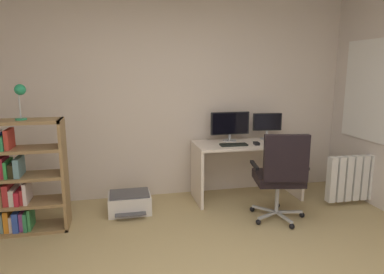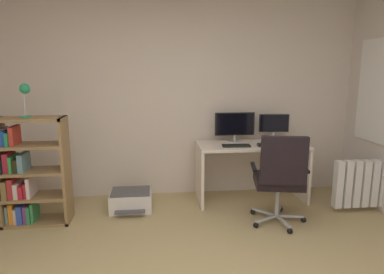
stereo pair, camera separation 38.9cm
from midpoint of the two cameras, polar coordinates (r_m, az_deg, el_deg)
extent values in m
cube|color=beige|center=(4.51, -0.83, 7.21)|extent=(4.89, 0.10, 2.72)
cube|color=#F1E1D0|center=(4.41, 12.53, -1.37)|extent=(1.38, 0.60, 0.04)
cube|color=#F1E1D0|center=(4.34, 3.86, -6.46)|extent=(0.04, 0.58, 0.71)
cube|color=#F1E1D0|center=(4.76, 20.04, -5.53)|extent=(0.04, 0.58, 0.71)
cylinder|color=#B2B5B7|center=(4.49, 9.60, -0.72)|extent=(0.18, 0.18, 0.01)
cylinder|color=#B2B5B7|center=(4.48, 9.62, -0.09)|extent=(0.03, 0.03, 0.09)
cube|color=black|center=(4.45, 9.70, 2.18)|extent=(0.52, 0.04, 0.30)
cube|color=black|center=(4.43, 9.78, 2.13)|extent=(0.48, 0.01, 0.27)
cylinder|color=#B2B5B7|center=(4.66, 15.84, -0.55)|extent=(0.18, 0.18, 0.01)
cylinder|color=#B2B5B7|center=(4.65, 15.88, 0.25)|extent=(0.03, 0.03, 0.12)
cube|color=black|center=(4.62, 15.99, 2.26)|extent=(0.39, 0.08, 0.23)
cube|color=black|center=(4.60, 16.06, 2.22)|extent=(0.36, 0.05, 0.21)
cube|color=black|center=(4.21, 10.10, -1.48)|extent=(0.35, 0.14, 0.02)
cube|color=black|center=(4.29, 13.96, -1.31)|extent=(0.07, 0.10, 0.03)
cube|color=#B7BABC|center=(4.08, 18.89, -12.52)|extent=(0.30, 0.09, 0.02)
sphere|color=black|center=(4.14, 20.92, -12.94)|extent=(0.06, 0.06, 0.06)
cube|color=#B7BABC|center=(4.19, 17.01, -11.80)|extent=(0.17, 0.28, 0.02)
sphere|color=black|center=(4.34, 17.19, -11.54)|extent=(0.06, 0.06, 0.06)
cube|color=#B7BABC|center=(4.10, 14.83, -12.15)|extent=(0.23, 0.24, 0.02)
sphere|color=black|center=(4.18, 12.92, -12.21)|extent=(0.06, 0.06, 0.06)
cube|color=#B7BABC|center=(3.95, 15.28, -13.15)|extent=(0.29, 0.15, 0.02)
sphere|color=black|center=(3.86, 13.67, -14.27)|extent=(0.06, 0.06, 0.06)
cube|color=#B7BABC|center=(3.93, 17.90, -13.39)|extent=(0.07, 0.30, 0.02)
sphere|color=black|center=(3.83, 19.05, -14.78)|extent=(0.06, 0.06, 0.06)
cylinder|color=#B7BABC|center=(3.98, 16.93, -10.22)|extent=(0.04, 0.04, 0.36)
cube|color=black|center=(3.91, 17.12, -7.08)|extent=(0.58, 0.55, 0.10)
cube|color=black|center=(3.58, 18.27, -3.84)|extent=(0.47, 0.16, 0.50)
cube|color=black|center=(3.81, 13.24, -4.97)|extent=(0.10, 0.32, 0.03)
cube|color=black|center=(3.93, 21.13, -4.94)|extent=(0.10, 0.32, 0.03)
cube|color=olive|center=(4.09, -27.02, -5.37)|extent=(0.03, 0.32, 1.18)
cube|color=olive|center=(3.91, -17.74, -5.41)|extent=(0.03, 0.32, 1.18)
cube|color=olive|center=(3.87, -23.12, 2.79)|extent=(0.70, 0.32, 0.03)
cube|color=olive|center=(4.18, -21.89, -12.99)|extent=(0.70, 0.32, 0.03)
cube|color=olive|center=(4.07, -22.18, -9.28)|extent=(0.64, 0.32, 0.03)
cube|color=olive|center=(3.99, -22.49, -5.40)|extent=(0.64, 0.32, 0.03)
cube|color=olive|center=(3.92, -22.80, -1.37)|extent=(0.64, 0.32, 0.03)
cube|color=gray|center=(4.22, -25.92, -11.33)|extent=(0.03, 0.24, 0.20)
cube|color=orange|center=(4.20, -25.35, -11.22)|extent=(0.05, 0.24, 0.22)
cube|color=beige|center=(4.20, -24.77, -11.64)|extent=(0.03, 0.24, 0.17)
cube|color=#304EB1|center=(4.17, -24.18, -11.44)|extent=(0.06, 0.26, 0.21)
cube|color=#954591|center=(4.17, -23.44, -11.49)|extent=(0.04, 0.24, 0.19)
cube|color=#328351|center=(4.15, -22.90, -11.52)|extent=(0.03, 0.28, 0.19)
cube|color=#3C9250|center=(4.13, -22.47, -11.39)|extent=(0.03, 0.23, 0.22)
cube|color=olive|center=(4.12, -26.14, -7.70)|extent=(0.05, 0.28, 0.20)
cube|color=#BC3032|center=(4.10, -25.35, -7.54)|extent=(0.06, 0.26, 0.22)
cube|color=beige|center=(4.09, -24.59, -7.91)|extent=(0.05, 0.28, 0.16)
cube|color=red|center=(4.07, -23.98, -8.15)|extent=(0.04, 0.27, 0.14)
cube|color=#BD3337|center=(4.07, -23.41, -8.01)|extent=(0.03, 0.23, 0.16)
cube|color=silver|center=(4.04, -22.94, -7.59)|extent=(0.04, 0.26, 0.22)
cube|color=black|center=(4.05, -26.62, -4.06)|extent=(0.03, 0.30, 0.16)
cube|color=#B82839|center=(4.03, -26.00, -3.75)|extent=(0.06, 0.23, 0.21)
cube|color=green|center=(4.02, -25.35, -4.00)|extent=(0.03, 0.25, 0.17)
cube|color=black|center=(4.02, -24.65, -4.16)|extent=(0.05, 0.27, 0.14)
cube|color=#64919B|center=(3.98, -23.98, -3.84)|extent=(0.05, 0.26, 0.19)
cube|color=silver|center=(4.00, -26.88, 0.07)|extent=(0.04, 0.29, 0.18)
cube|color=#1E4AAC|center=(3.97, -26.30, -0.10)|extent=(0.04, 0.23, 0.16)
cube|color=#2B8C55|center=(3.96, -25.78, -0.19)|extent=(0.03, 0.27, 0.14)
cube|color=#C83B2E|center=(3.94, -25.22, 0.24)|extent=(0.04, 0.24, 0.20)
cylinder|color=#24945E|center=(3.88, -23.68, 3.12)|extent=(0.11, 0.11, 0.02)
cylinder|color=silver|center=(3.86, -23.83, 5.09)|extent=(0.01, 0.01, 0.25)
sphere|color=#24945E|center=(3.85, -23.77, 7.45)|extent=(0.11, 0.11, 0.11)
cube|color=silver|center=(4.21, -7.60, -10.68)|extent=(0.50, 0.35, 0.22)
cube|color=#4C4C51|center=(4.16, -7.64, -9.12)|extent=(0.46, 0.32, 0.02)
cube|color=#4C4C51|center=(4.02, -7.63, -12.40)|extent=(0.35, 0.10, 0.01)
cube|color=white|center=(4.46, 25.74, -7.24)|extent=(0.08, 0.10, 0.57)
cube|color=white|center=(4.52, 26.95, -7.11)|extent=(0.08, 0.10, 0.57)
cube|color=white|center=(4.58, 28.12, -6.99)|extent=(0.08, 0.10, 0.57)
cube|color=white|center=(4.65, 29.27, -6.86)|extent=(0.08, 0.10, 0.57)
cube|color=white|center=(4.71, 30.38, -6.74)|extent=(0.08, 0.10, 0.57)
cube|color=white|center=(4.78, 31.46, -6.61)|extent=(0.08, 0.10, 0.57)
camera|label=1|loc=(0.19, -87.14, 0.56)|focal=31.70mm
camera|label=2|loc=(0.19, 92.86, -0.56)|focal=31.70mm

